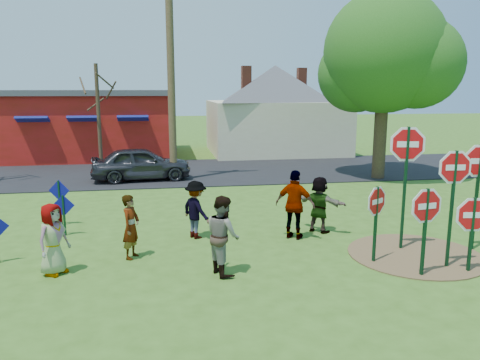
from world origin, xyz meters
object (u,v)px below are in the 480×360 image
Objects in this scene: utility_pole at (170,55)px; person_a at (53,239)px; stop_sign_d at (479,170)px; leafy_tree at (387,59)px; person_b at (131,227)px; stop_sign_c at (454,182)px; suv at (141,163)px; stop_sign_b at (407,156)px; stop_sign_a at (426,213)px.

person_a is at bearing -105.52° from utility_pole.
stop_sign_d is 10.05m from person_a.
person_a is at bearing -142.36° from leafy_tree.
stop_sign_c is at bearing -80.69° from person_b.
leafy_tree is (10.59, -1.19, 4.47)m from suv.
stop_sign_b is 1.16× the size of stop_sign_d.
person_b is at bearing 175.51° from suv.
person_a is (-7.81, 1.40, -0.61)m from stop_sign_a.
stop_sign_a is at bearing -111.48° from leafy_tree.
stop_sign_d reaches higher than stop_sign_c.
utility_pole is (-7.18, 10.08, 3.32)m from stop_sign_d.
stop_sign_b is 10.16m from leafy_tree.
stop_sign_b is at bearing 177.45° from stop_sign_d.
stop_sign_b is at bearing -70.62° from person_b.
stop_sign_b is at bearing -151.74° from suv.
person_a is at bearing 161.25° from stop_sign_a.
leafy_tree is at bearing -101.99° from suv.
leafy_tree reaches higher than stop_sign_b.
leafy_tree is at bearing -18.55° from person_a.
stop_sign_d is 1.82× the size of person_b.
person_b is at bearing -177.98° from stop_sign_d.
stop_sign_d is 1.77× the size of person_a.
stop_sign_a is 1.08m from stop_sign_c.
leafy_tree is at bearing -27.43° from person_b.
person_b is at bearing -31.42° from person_a.
stop_sign_c is at bearing -153.31° from suv.
stop_sign_d is at bearing 3.77° from stop_sign_b.
leafy_tree reaches higher than suv.
stop_sign_d is at bearing -102.34° from leafy_tree.
stop_sign_d reaches higher than suv.
stop_sign_d is 10.03m from leafy_tree.
stop_sign_b is at bearing -60.96° from utility_pole.
suv is at bearing 173.57° from leafy_tree.
stop_sign_a reaches higher than person_a.
stop_sign_c is 0.66× the size of suv.
person_b reaches higher than suv.
stop_sign_c reaches higher than person_a.
person_b is (-6.63, 0.45, -1.58)m from stop_sign_b.
leafy_tree is (4.19, 10.66, 3.84)m from stop_sign_a.
leafy_tree is at bearing 59.91° from stop_sign_a.
stop_sign_d is at bearing -71.85° from person_b.
stop_sign_b is at bearing 67.63° from stop_sign_a.
utility_pole reaches higher than person_a.
person_a is (-8.23, -0.28, -1.56)m from stop_sign_b.
leafy_tree reaches higher than stop_sign_d.
person_b is at bearing -97.34° from utility_pole.
stop_sign_c is (0.84, 0.38, 0.57)m from stop_sign_a.
utility_pole is (-5.85, 11.08, 3.36)m from stop_sign_c.
stop_sign_a reaches higher than person_b.
stop_sign_c is 0.34× the size of leafy_tree.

